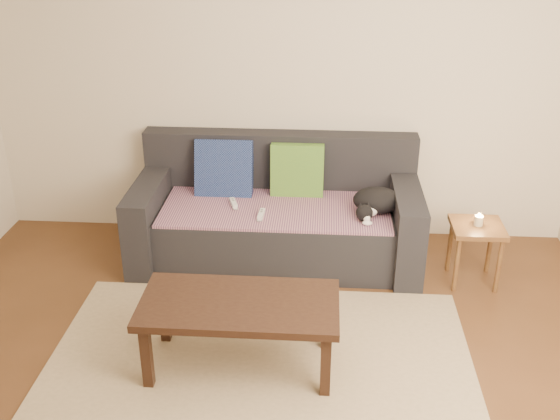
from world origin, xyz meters
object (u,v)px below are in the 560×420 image
at_px(cat, 376,202).
at_px(wii_remote_b, 261,214).
at_px(wii_remote_a, 234,203).
at_px(sofa, 277,218).
at_px(coffee_table, 239,310).
at_px(side_table, 477,235).

bearing_deg(cat, wii_remote_b, 163.82).
xyz_separation_m(cat, wii_remote_a, (-1.04, 0.06, -0.07)).
relative_size(sofa, coffee_table, 1.88).
bearing_deg(cat, side_table, -37.33).
bearing_deg(wii_remote_b, coffee_table, -177.59).
bearing_deg(wii_remote_b, sofa, -16.81).
relative_size(cat, side_table, 1.00).
xyz_separation_m(cat, wii_remote_b, (-0.81, -0.12, -0.07)).
height_order(side_table, coffee_table, coffee_table).
distance_m(cat, wii_remote_b, 0.83).
height_order(wii_remote_a, coffee_table, wii_remote_a).
relative_size(sofa, wii_remote_b, 14.00).
distance_m(wii_remote_a, wii_remote_b, 0.28).
bearing_deg(cat, sofa, 145.09).
height_order(wii_remote_b, side_table, wii_remote_b).
xyz_separation_m(sofa, side_table, (1.42, -0.30, 0.06)).
relative_size(sofa, side_table, 4.73).
distance_m(wii_remote_a, coffee_table, 1.30).
relative_size(wii_remote_b, coffee_table, 0.13).
xyz_separation_m(sofa, wii_remote_a, (-0.31, -0.08, 0.15)).
bearing_deg(side_table, cat, 166.95).
relative_size(side_table, coffee_table, 0.40).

